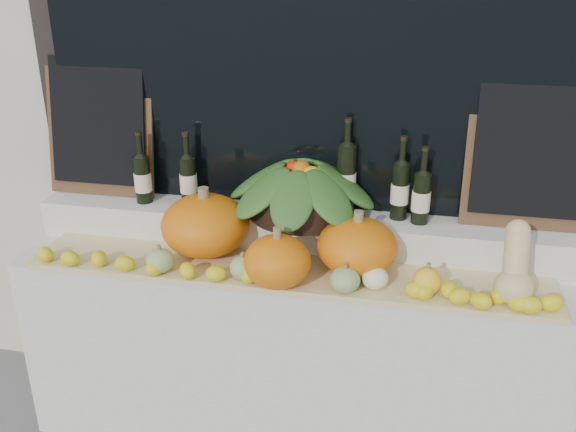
{
  "coord_description": "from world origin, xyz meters",
  "views": [
    {
      "loc": [
        0.46,
        -0.82,
        2.14
      ],
      "look_at": [
        0.0,
        1.45,
        1.12
      ],
      "focal_mm": 40.0,
      "sensor_mm": 36.0,
      "label": 1
    }
  ],
  "objects": [
    {
      "name": "butternut_squash",
      "position": [
        0.86,
        1.35,
        1.03
      ],
      "size": [
        0.14,
        0.21,
        0.29
      ],
      "color": "#DAC080",
      "rests_on": "straw_bedding"
    },
    {
      "name": "pumpkin_center",
      "position": [
        -0.01,
        1.28,
        1.01
      ],
      "size": [
        0.3,
        0.3,
        0.2
      ],
      "primitive_type": "ellipsoid",
      "rotation": [
        0.0,
        0.0,
        -0.2
      ],
      "color": "orange",
      "rests_on": "straw_bedding"
    },
    {
      "name": "lemon_heap",
      "position": [
        0.0,
        1.29,
        0.94
      ],
      "size": [
        2.2,
        0.16,
        0.06
      ],
      "primitive_type": null,
      "color": "yellow",
      "rests_on": "straw_bedding"
    },
    {
      "name": "straw_bedding",
      "position": [
        0.0,
        1.4,
        0.89
      ],
      "size": [
        2.1,
        0.32,
        0.02
      ],
      "primitive_type": "cube",
      "color": "tan",
      "rests_on": "display_sill"
    },
    {
      "name": "chalkboard_left",
      "position": [
        -0.92,
        1.74,
        1.36
      ],
      "size": [
        0.5,
        0.13,
        0.61
      ],
      "rotation": [
        -0.17,
        0.0,
        0.0
      ],
      "color": "#4C331E",
      "rests_on": "rear_tier"
    },
    {
      "name": "display_sill",
      "position": [
        0.0,
        1.52,
        0.44
      ],
      "size": [
        2.3,
        0.55,
        0.88
      ],
      "primitive_type": "cube",
      "color": "silver",
      "rests_on": "ground"
    },
    {
      "name": "chalkboard_right",
      "position": [
        0.92,
        1.74,
        1.36
      ],
      "size": [
        0.5,
        0.13,
        0.61
      ],
      "rotation": [
        -0.17,
        0.0,
        0.0
      ],
      "color": "#4C331E",
      "rests_on": "rear_tier"
    },
    {
      "name": "wine_bottle_far_right",
      "position": [
        0.51,
        1.67,
        1.15
      ],
      "size": [
        0.08,
        0.08,
        0.33
      ],
      "color": "black",
      "rests_on": "rear_tier"
    },
    {
      "name": "pumpkin_left",
      "position": [
        -0.36,
        1.49,
        1.03
      ],
      "size": [
        0.4,
        0.4,
        0.25
      ],
      "primitive_type": "ellipsoid",
      "rotation": [
        0.0,
        0.0,
        0.11
      ],
      "color": "orange",
      "rests_on": "straw_bedding"
    },
    {
      "name": "decorative_gourds",
      "position": [
        0.06,
        1.3,
        0.96
      ],
      "size": [
        1.14,
        0.16,
        0.14
      ],
      "color": "#306D20",
      "rests_on": "straw_bedding"
    },
    {
      "name": "wine_bottle_far_left",
      "position": [
        -0.7,
        1.66,
        1.15
      ],
      "size": [
        0.08,
        0.08,
        0.32
      ],
      "color": "black",
      "rests_on": "rear_tier"
    },
    {
      "name": "wine_bottle_near_right",
      "position": [
        0.42,
        1.7,
        1.17
      ],
      "size": [
        0.08,
        0.08,
        0.36
      ],
      "color": "black",
      "rests_on": "rear_tier"
    },
    {
      "name": "pumpkin_right",
      "position": [
        0.28,
        1.45,
        1.01
      ],
      "size": [
        0.35,
        0.35,
        0.22
      ],
      "primitive_type": "ellipsoid",
      "rotation": [
        0.0,
        0.0,
        -0.11
      ],
      "color": "orange",
      "rests_on": "straw_bedding"
    },
    {
      "name": "wine_bottle_tall",
      "position": [
        0.2,
        1.71,
        1.2
      ],
      "size": [
        0.08,
        0.08,
        0.42
      ],
      "color": "black",
      "rests_on": "rear_tier"
    },
    {
      "name": "produce_bowl",
      "position": [
        0.01,
        1.66,
        1.16
      ],
      "size": [
        0.67,
        0.67,
        0.25
      ],
      "color": "black",
      "rests_on": "rear_tier"
    },
    {
      "name": "wine_bottle_near_left",
      "position": [
        -0.49,
        1.68,
        1.15
      ],
      "size": [
        0.08,
        0.08,
        0.33
      ],
      "color": "black",
      "rests_on": "rear_tier"
    },
    {
      "name": "rear_tier",
      "position": [
        0.0,
        1.68,
        0.96
      ],
      "size": [
        2.3,
        0.25,
        0.16
      ],
      "primitive_type": "cube",
      "color": "silver",
      "rests_on": "display_sill"
    }
  ]
}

